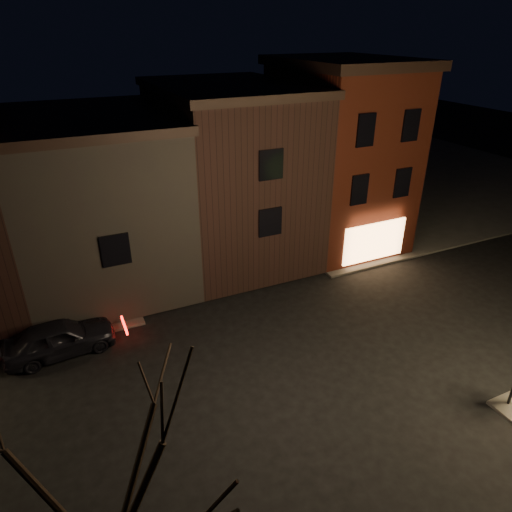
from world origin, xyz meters
The scene contains 7 objects.
ground centered at (0.00, 0.00, 0.00)m, with size 120.00×120.00×0.00m, color black.
sidewalk_far_right centered at (20.00, 20.00, 0.06)m, with size 30.00×30.00×0.12m, color #2D2B28.
corner_building centered at (8.00, 9.47, 5.40)m, with size 6.50×8.50×10.50m.
row_building_a centered at (1.50, 10.50, 4.83)m, with size 7.30×10.30×9.40m.
row_building_b centered at (-5.75, 10.50, 4.33)m, with size 7.80×10.30×8.40m.
bare_tree_left centered at (-8.00, -7.00, 5.43)m, with size 5.60×5.60×7.50m.
parked_car_a centered at (-8.57, 4.47, 0.74)m, with size 1.75×4.35×1.48m, color black.
Camera 1 is at (-7.65, -12.58, 12.12)m, focal length 32.00 mm.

